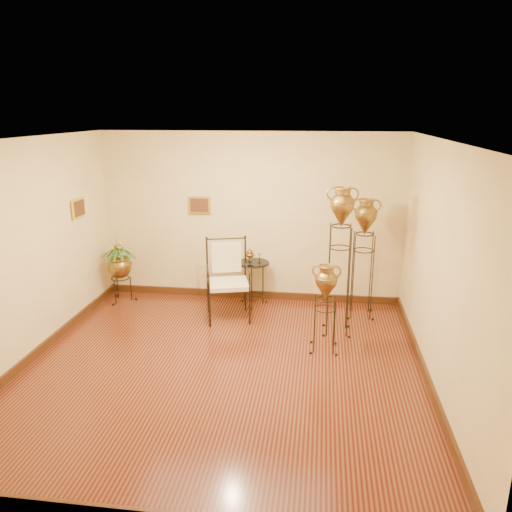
# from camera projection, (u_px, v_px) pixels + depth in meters

# --- Properties ---
(ground) EXTENTS (5.00, 5.00, 0.00)m
(ground) POSITION_uv_depth(u_px,v_px,m) (223.00, 368.00, 6.27)
(ground) COLOR brown
(ground) RESTS_ON ground
(room_shell) EXTENTS (5.02, 5.02, 2.81)m
(room_shell) POSITION_uv_depth(u_px,v_px,m) (219.00, 234.00, 5.79)
(room_shell) COLOR #FCEAA2
(room_shell) RESTS_ON ground
(amphora_tall) EXTENTS (0.52, 0.52, 2.14)m
(amphora_tall) POSITION_uv_depth(u_px,v_px,m) (339.00, 260.00, 6.98)
(amphora_tall) COLOR black
(amphora_tall) RESTS_ON ground
(amphora_mid) EXTENTS (0.43, 0.43, 1.88)m
(amphora_mid) POSITION_uv_depth(u_px,v_px,m) (363.00, 258.00, 7.62)
(amphora_mid) COLOR black
(amphora_mid) RESTS_ON ground
(amphora_short) EXTENTS (0.48, 0.48, 1.21)m
(amphora_short) POSITION_uv_depth(u_px,v_px,m) (325.00, 308.00, 6.59)
(amphora_short) COLOR black
(amphora_short) RESTS_ON ground
(planter_urn) EXTENTS (0.83, 0.83, 1.18)m
(planter_urn) POSITION_uv_depth(u_px,v_px,m) (119.00, 264.00, 8.30)
(planter_urn) COLOR black
(planter_urn) RESTS_ON ground
(armchair) EXTENTS (0.84, 0.80, 1.23)m
(armchair) POSITION_uv_depth(u_px,v_px,m) (228.00, 281.00, 7.60)
(armchair) COLOR black
(armchair) RESTS_ON ground
(side_table) EXTENTS (0.54, 0.54, 0.94)m
(side_table) POSITION_uv_depth(u_px,v_px,m) (253.00, 283.00, 8.19)
(side_table) COLOR black
(side_table) RESTS_ON ground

